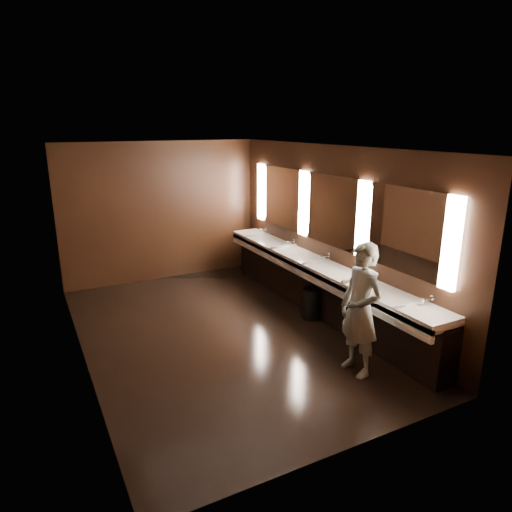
{
  "coord_description": "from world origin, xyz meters",
  "views": [
    {
      "loc": [
        -2.51,
        -5.97,
        3.12
      ],
      "look_at": [
        0.6,
        0.0,
        1.16
      ],
      "focal_mm": 32.0,
      "sensor_mm": 36.0,
      "label": 1
    }
  ],
  "objects": [
    {
      "name": "mirror_band",
      "position": [
        1.98,
        -0.0,
        1.75
      ],
      "size": [
        0.06,
        5.03,
        1.15
      ],
      "color": "#FFE1CD",
      "rests_on": "wall_right"
    },
    {
      "name": "wall_right",
      "position": [
        2.0,
        0.0,
        1.4
      ],
      "size": [
        0.02,
        6.0,
        2.8
      ],
      "primitive_type": "cube",
      "color": "black",
      "rests_on": "floor"
    },
    {
      "name": "trash_bin",
      "position": [
        1.58,
        -0.16,
        0.26
      ],
      "size": [
        0.36,
        0.36,
        0.51
      ],
      "primitive_type": "cylinder",
      "rotation": [
        0.0,
        0.0,
        -0.09
      ],
      "color": "black",
      "rests_on": "floor"
    },
    {
      "name": "wall_front",
      "position": [
        0.0,
        -3.0,
        1.4
      ],
      "size": [
        4.0,
        0.02,
        2.8
      ],
      "primitive_type": "cube",
      "color": "black",
      "rests_on": "floor"
    },
    {
      "name": "sink_counter",
      "position": [
        1.79,
        0.0,
        0.5
      ],
      "size": [
        0.55,
        5.4,
        1.01
      ],
      "color": "black",
      "rests_on": "floor"
    },
    {
      "name": "person",
      "position": [
        1.12,
        -1.86,
        0.87
      ],
      "size": [
        0.45,
        0.65,
        1.73
      ],
      "primitive_type": "imported",
      "rotation": [
        0.0,
        0.0,
        -1.52
      ],
      "color": "#91B7D8",
      "rests_on": "floor"
    },
    {
      "name": "floor",
      "position": [
        0.0,
        0.0,
        0.0
      ],
      "size": [
        6.0,
        6.0,
        0.0
      ],
      "primitive_type": "plane",
      "color": "black",
      "rests_on": "ground"
    },
    {
      "name": "wall_left",
      "position": [
        -2.0,
        0.0,
        1.4
      ],
      "size": [
        0.02,
        6.0,
        2.8
      ],
      "primitive_type": "cube",
      "color": "black",
      "rests_on": "floor"
    },
    {
      "name": "ceiling",
      "position": [
        0.0,
        0.0,
        2.8
      ],
      "size": [
        4.0,
        6.0,
        0.02
      ],
      "primitive_type": "cube",
      "color": "#2D2D2B",
      "rests_on": "wall_back"
    },
    {
      "name": "wall_back",
      "position": [
        0.0,
        3.0,
        1.4
      ],
      "size": [
        4.0,
        0.02,
        2.8
      ],
      "primitive_type": "cube",
      "color": "black",
      "rests_on": "floor"
    }
  ]
}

